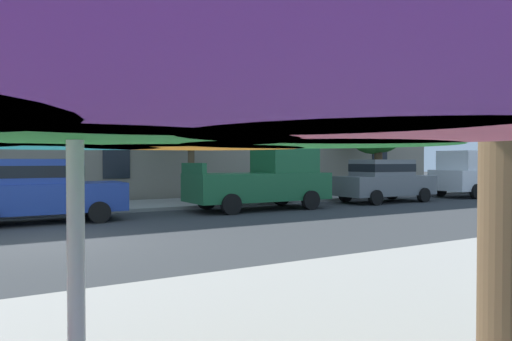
{
  "coord_description": "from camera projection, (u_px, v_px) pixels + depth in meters",
  "views": [
    {
      "loc": [
        -1.17,
        -10.73,
        1.73
      ],
      "look_at": [
        6.96,
        3.2,
        1.4
      ],
      "focal_mm": 33.32,
      "sensor_mm": 36.0,
      "label": 1
    }
  ],
  "objects": [
    {
      "name": "pickup_green_midblock",
      "position": [
        264.0,
        181.0,
        16.89
      ],
      "size": [
        5.1,
        2.12,
        2.2
      ],
      "color": "#195933",
      "rests_on": "ground"
    },
    {
      "name": "ground_plane",
      "position": [
        45.0,
        244.0,
        9.89
      ],
      "size": [
        120.0,
        120.0,
        0.0
      ],
      "primitive_type": "plane",
      "color": "#2D3033"
    },
    {
      "name": "patio_umbrella",
      "position": [
        75.0,
        80.0,
        1.63
      ],
      "size": [
        3.35,
        3.35,
        2.28
      ],
      "color": "silver",
      "rests_on": "ground"
    },
    {
      "name": "sidewalk_far",
      "position": [
        21.0,
        211.0,
        15.76
      ],
      "size": [
        56.0,
        3.6,
        0.12
      ],
      "primitive_type": "cube",
      "color": "gray",
      "rests_on": "ground"
    },
    {
      "name": "street_tree_right",
      "position": [
        376.0,
        128.0,
        24.08
      ],
      "size": [
        2.78,
        3.03,
        4.85
      ],
      "color": "#4C3823",
      "rests_on": "ground"
    },
    {
      "name": "apartment_building",
      "position": [
        6.0,
        63.0,
        22.7
      ],
      "size": [
        44.33,
        12.08,
        12.8
      ],
      "color": "gray",
      "rests_on": "ground"
    },
    {
      "name": "street_tree_middle",
      "position": [
        187.0,
        112.0,
        18.58
      ],
      "size": [
        2.88,
        2.89,
        5.08
      ],
      "color": "brown",
      "rests_on": "ground"
    },
    {
      "name": "sedan_blue",
      "position": [
        40.0,
        189.0,
        13.2
      ],
      "size": [
        4.4,
        1.98,
        1.78
      ],
      "color": "navy",
      "rests_on": "ground"
    },
    {
      "name": "sedan_gray",
      "position": [
        384.0,
        179.0,
        19.84
      ],
      "size": [
        4.4,
        1.98,
        1.78
      ],
      "color": "slate",
      "rests_on": "ground"
    },
    {
      "name": "pickup_white",
      "position": [
        476.0,
        175.0,
        22.93
      ],
      "size": [
        5.1,
        2.12,
        2.2
      ],
      "color": "silver",
      "rests_on": "ground"
    }
  ]
}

